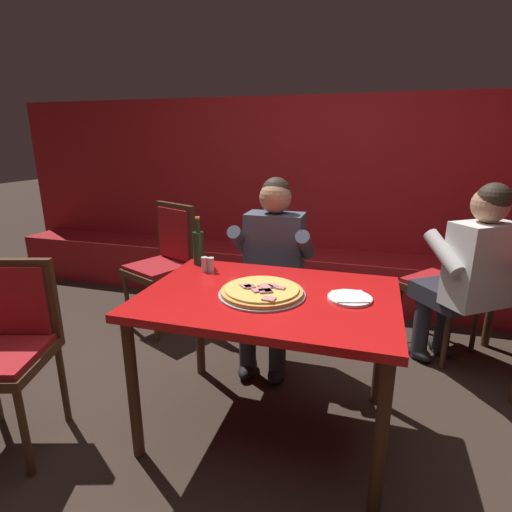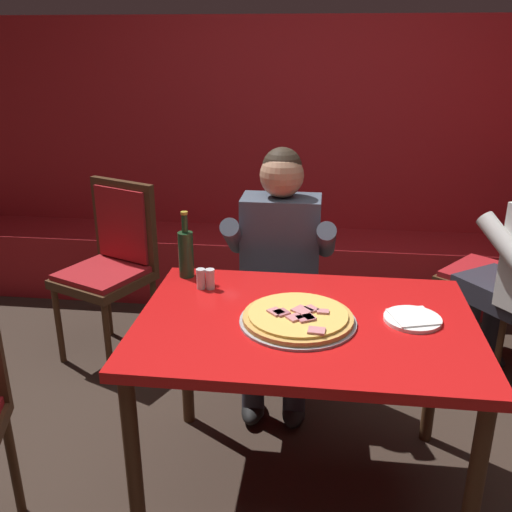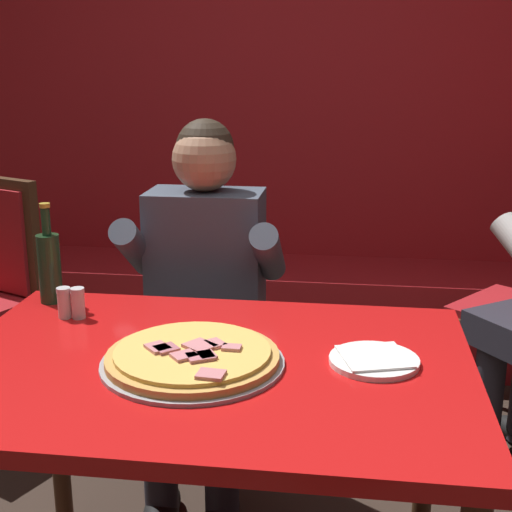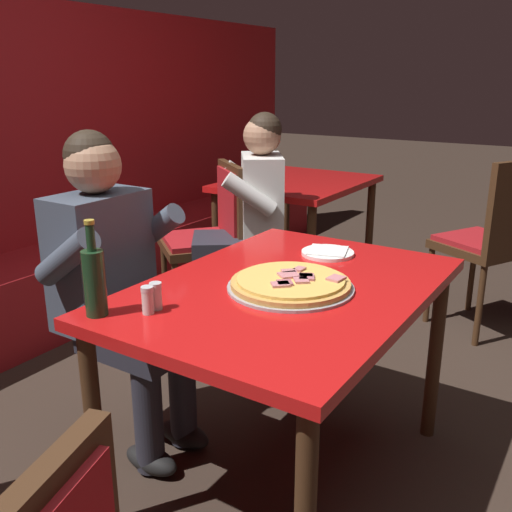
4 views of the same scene
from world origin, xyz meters
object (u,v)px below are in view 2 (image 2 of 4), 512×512
object	(u,v)px
dining_chair_far_right	(112,258)
dining_chair_near_right	(504,270)
shaker_red_pepper_flakes	(201,280)
pizza	(298,318)
plate_white_paper	(413,319)
diner_seated_blue_shirt	(279,268)
shaker_parmesan	(210,280)
main_dining_table	(305,340)
beer_bottle	(186,252)

from	to	relation	value
dining_chair_far_right	dining_chair_near_right	xyz separation A→B (m)	(2.16, 0.11, -0.01)
shaker_red_pepper_flakes	dining_chair_near_right	xyz separation A→B (m)	(1.47, 0.88, -0.24)
pizza	dining_chair_near_right	bearing A→B (deg)	47.02
plate_white_paper	diner_seated_blue_shirt	distance (m)	0.83
diner_seated_blue_shirt	dining_chair_far_right	distance (m)	1.03
shaker_red_pepper_flakes	shaker_parmesan	world-z (taller)	same
shaker_red_pepper_flakes	shaker_parmesan	bearing A→B (deg)	3.33
pizza	shaker_parmesan	distance (m)	0.46
main_dining_table	beer_bottle	xyz separation A→B (m)	(-0.53, 0.35, 0.20)
main_dining_table	pizza	distance (m)	0.11
plate_white_paper	shaker_parmesan	world-z (taller)	shaker_parmesan
shaker_parmesan	dining_chair_near_right	distance (m)	1.70
beer_bottle	main_dining_table	bearing A→B (deg)	-33.38
dining_chair_far_right	diner_seated_blue_shirt	bearing A→B (deg)	-18.85
main_dining_table	pizza	world-z (taller)	pizza
beer_bottle	dining_chair_far_right	world-z (taller)	beer_bottle
plate_white_paper	shaker_red_pepper_flakes	distance (m)	0.85
diner_seated_blue_shirt	main_dining_table	bearing A→B (deg)	-76.74
beer_bottle	dining_chair_near_right	size ratio (longest dim) A/B	0.30
dining_chair_far_right	shaker_red_pepper_flakes	bearing A→B (deg)	-48.17
diner_seated_blue_shirt	beer_bottle	bearing A→B (deg)	-140.52
diner_seated_blue_shirt	dining_chair_near_right	xyz separation A→B (m)	(1.19, 0.45, -0.13)
beer_bottle	dining_chair_near_right	bearing A→B (deg)	25.83
dining_chair_near_right	main_dining_table	bearing A→B (deg)	-132.91
pizza	shaker_red_pepper_flakes	distance (m)	0.49
dining_chair_near_right	plate_white_paper	bearing A→B (deg)	-120.95
diner_seated_blue_shirt	dining_chair_far_right	world-z (taller)	diner_seated_blue_shirt
plate_white_paper	dining_chair_near_right	world-z (taller)	dining_chair_near_right
dining_chair_far_right	beer_bottle	bearing A→B (deg)	-47.21
main_dining_table	dining_chair_far_right	xyz separation A→B (m)	(-1.13, 0.99, -0.10)
shaker_parmesan	dining_chair_near_right	bearing A→B (deg)	31.43
main_dining_table	shaker_parmesan	distance (m)	0.48
dining_chair_far_right	shaker_parmesan	bearing A→B (deg)	-46.52
plate_white_paper	dining_chair_near_right	xyz separation A→B (m)	(0.64, 1.07, -0.21)
shaker_red_pepper_flakes	shaker_parmesan	size ratio (longest dim) A/B	1.00
beer_bottle	shaker_parmesan	bearing A→B (deg)	-43.07
dining_chair_near_right	beer_bottle	bearing A→B (deg)	-154.17
beer_bottle	diner_seated_blue_shirt	world-z (taller)	diner_seated_blue_shirt
shaker_red_pepper_flakes	main_dining_table	bearing A→B (deg)	-27.31
main_dining_table	pizza	size ratio (longest dim) A/B	2.92
main_dining_table	plate_white_paper	world-z (taller)	plate_white_paper
shaker_red_pepper_flakes	dining_chair_far_right	distance (m)	1.05
plate_white_paper	shaker_red_pepper_flakes	bearing A→B (deg)	167.02
plate_white_paper	diner_seated_blue_shirt	size ratio (longest dim) A/B	0.16
main_dining_table	shaker_parmesan	world-z (taller)	shaker_parmesan
shaker_parmesan	dining_chair_far_right	distance (m)	1.08
shaker_red_pepper_flakes	dining_chair_near_right	world-z (taller)	dining_chair_near_right
plate_white_paper	beer_bottle	bearing A→B (deg)	161.18
shaker_red_pepper_flakes	diner_seated_blue_shirt	size ratio (longest dim) A/B	0.07
beer_bottle	shaker_red_pepper_flakes	distance (m)	0.17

